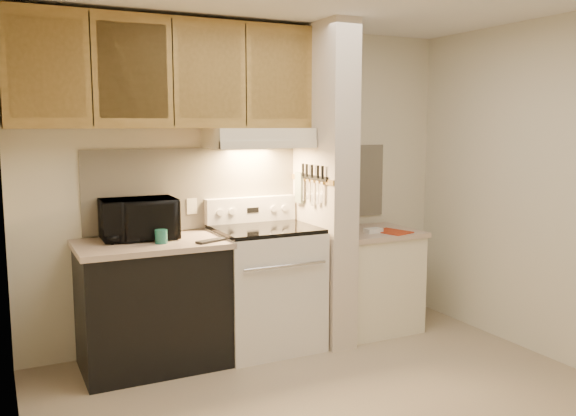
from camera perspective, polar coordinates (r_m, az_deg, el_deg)
floor at (r=3.97m, az=5.11°, el=-18.01°), size 3.60×3.60×0.00m
wall_back at (r=4.94m, az=-3.79°, el=2.25°), size 3.60×2.50×0.02m
wall_left at (r=3.08m, az=-24.53°, el=-1.78°), size 0.02×3.00×2.50m
wall_right at (r=4.79m, az=24.03°, el=1.43°), size 0.02×3.00×2.50m
backsplash at (r=4.93m, az=-3.73°, el=2.07°), size 2.60×0.02×0.63m
range_body at (r=4.77m, az=-2.10°, el=-7.60°), size 0.76×0.65×0.92m
oven_window at (r=4.48m, az=-0.44°, el=-8.08°), size 0.50×0.01×0.30m
oven_handle at (r=4.39m, az=-0.22°, el=-5.44°), size 0.65×0.02×0.02m
cooktop at (r=4.67m, az=-2.13°, el=-1.97°), size 0.74×0.64×0.03m
range_backguard at (r=4.91m, az=-3.50°, el=-0.13°), size 0.76×0.08×0.20m
range_display at (r=4.87m, az=-3.31°, el=-0.20°), size 0.10×0.01×0.04m
range_knob_left_outer at (r=4.76m, az=-6.40°, el=-0.40°), size 0.05×0.02×0.05m
range_knob_left_inner at (r=4.80m, az=-5.27°, el=-0.33°), size 0.05×0.02×0.05m
range_knob_right_inner at (r=4.94m, az=-1.37°, el=-0.07°), size 0.05×0.02×0.05m
range_knob_right_outer at (r=4.98m, az=-0.32°, el=-0.00°), size 0.05×0.02×0.05m
dishwasher_front at (r=4.51m, az=-12.54°, el=-9.01°), size 1.00×0.63×0.87m
left_countertop at (r=4.40m, az=-12.71°, el=-3.33°), size 1.04×0.67×0.04m
spoon_rest at (r=4.31m, az=-7.21°, el=-3.06°), size 0.24×0.15×0.02m
teal_jar at (r=4.31m, az=-11.78°, el=-2.63°), size 0.11×0.11×0.10m
outlet at (r=4.77m, az=-8.99°, el=0.16°), size 0.08×0.01×0.12m
microwave at (r=4.50m, az=-13.81°, el=-0.99°), size 0.54×0.37×0.29m
partition_pillar at (r=4.85m, az=3.39°, el=2.15°), size 0.22×0.70×2.50m
pillar_trim at (r=4.79m, az=2.18°, el=2.69°), size 0.01×0.70×0.04m
knife_strip at (r=4.74m, az=2.41°, el=2.88°), size 0.02×0.42×0.04m
knife_blade_a at (r=4.61m, az=3.18°, el=1.49°), size 0.01×0.03×0.16m
knife_handle_a at (r=4.59m, az=3.25°, el=3.34°), size 0.02×0.02×0.10m
knife_blade_b at (r=4.67m, az=2.77°, el=1.45°), size 0.01×0.04×0.18m
knife_handle_b at (r=4.65m, az=2.81°, el=3.40°), size 0.02×0.02×0.10m
knife_blade_c at (r=4.74m, az=2.28°, el=1.43°), size 0.01×0.04×0.20m
knife_handle_c at (r=4.73m, az=2.26°, el=3.48°), size 0.02×0.02×0.10m
knife_blade_d at (r=4.81m, az=1.85°, el=1.75°), size 0.01×0.04×0.16m
knife_handle_d at (r=4.81m, az=1.77°, el=3.55°), size 0.02×0.02×0.10m
knife_blade_e at (r=4.88m, az=1.38°, el=1.73°), size 0.01×0.04×0.18m
knife_handle_e at (r=4.87m, az=1.41°, el=3.60°), size 0.02×0.02×0.10m
oven_mitt at (r=4.94m, az=1.08°, el=1.92°), size 0.03×0.10×0.25m
right_cab_base at (r=5.24m, az=7.73°, el=-6.89°), size 0.70×0.60×0.81m
right_countertop at (r=5.15m, az=7.82°, el=-2.30°), size 0.74×0.64×0.04m
red_folder at (r=5.08m, az=9.70°, el=-2.19°), size 0.28×0.34×0.01m
white_box at (r=5.03m, az=7.99°, el=-2.10°), size 0.14×0.09×0.04m
range_hood at (r=4.71m, az=-2.80°, el=6.56°), size 0.78×0.44×0.15m
hood_lip at (r=4.52m, az=-1.73°, el=5.95°), size 0.78×0.04×0.06m
upper_cabinets at (r=4.54m, az=-11.27°, el=12.19°), size 2.18×0.33×0.77m
cab_door_a at (r=4.24m, az=-21.66°, el=12.12°), size 0.46×0.01×0.63m
cab_gap_a at (r=4.27m, az=-17.94°, el=12.25°), size 0.01×0.01×0.73m
cab_door_b at (r=4.32m, az=-14.28°, el=12.33°), size 0.46×0.01×0.63m
cab_gap_b at (r=4.39m, az=-10.72°, el=12.36°), size 0.01×0.01×0.73m
cab_door_c at (r=4.47m, az=-7.27°, el=12.35°), size 0.46×0.01×0.63m
cab_gap_c at (r=4.56m, az=-3.96°, el=12.30°), size 0.01×0.01×0.73m
cab_door_d at (r=4.67m, az=-0.80°, el=12.20°), size 0.46×0.01×0.63m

